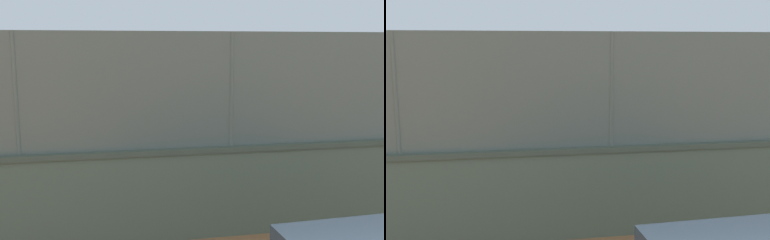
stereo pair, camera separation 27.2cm
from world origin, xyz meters
TOP-DOWN VIEW (x-y plane):
  - ground_plane at (0.00, 0.00)m, footprint 260.00×260.00m
  - perimeter_wall at (-1.83, 9.46)m, footprint 28.69×1.27m
  - fence_panel_on_wall at (-1.83, 9.46)m, footprint 28.18×1.01m
  - player_foreground_swinging at (2.27, 5.19)m, footprint 1.22×0.71m
  - player_near_wall_returning at (-1.45, 1.57)m, footprint 0.69×0.82m
  - sports_ball at (1.26, 6.65)m, footprint 0.12×0.12m

SIDE VIEW (x-z plane):
  - ground_plane at x=0.00m, z-range 0.00..0.00m
  - perimeter_wall at x=-1.83m, z-range 0.01..1.46m
  - player_near_wall_returning at x=-1.45m, z-range 0.13..1.69m
  - player_foreground_swinging at x=2.27m, z-range 0.14..1.75m
  - sports_ball at x=1.26m, z-range 1.10..1.21m
  - fence_panel_on_wall at x=-1.83m, z-range 1.45..3.19m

